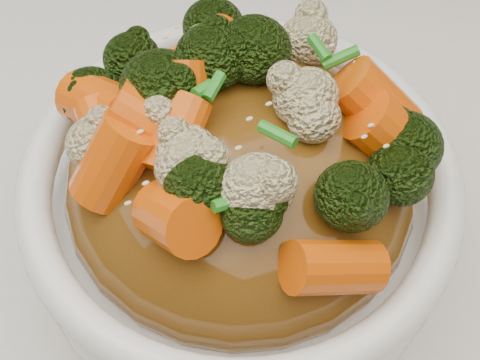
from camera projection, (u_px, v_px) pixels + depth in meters
tablecloth at (170, 298)px, 0.42m from camera, size 1.20×0.80×0.04m
bowl at (240, 214)px, 0.38m from camera, size 0.26×0.26×0.08m
sauce_base at (240, 183)px, 0.36m from camera, size 0.21×0.21×0.09m
carrots at (240, 102)px, 0.31m from camera, size 0.21×0.21×0.05m
broccoli at (240, 103)px, 0.31m from camera, size 0.21×0.21×0.04m
cauliflower at (240, 106)px, 0.31m from camera, size 0.21×0.21×0.04m
scallions at (240, 100)px, 0.30m from camera, size 0.16×0.16×0.02m
sesame_seeds at (240, 100)px, 0.30m from camera, size 0.19×0.19×0.01m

